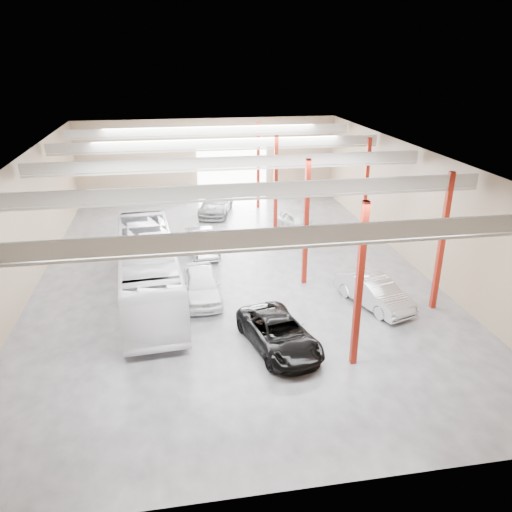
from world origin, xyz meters
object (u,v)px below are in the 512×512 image
object	(u,v)px
coach_bus	(148,269)
car_row_a	(202,285)
black_sedan	(279,333)
car_row_b	(202,242)
car_right_far	(298,223)
car_right_near	(374,292)
car_row_c	(216,203)

from	to	relation	value
coach_bus	car_row_a	size ratio (longest dim) A/B	2.60
black_sedan	car_row_b	distance (m)	12.05
car_row_a	black_sedan	bearing A→B (deg)	-61.88
coach_bus	black_sedan	size ratio (longest dim) A/B	2.34
coach_bus	car_row_a	bearing A→B (deg)	-14.83
coach_bus	car_right_far	xyz separation A→B (m)	(10.22, 8.77, -0.93)
car_right_near	coach_bus	bearing A→B (deg)	147.84
black_sedan	car_row_c	distance (m)	20.37
car_row_c	black_sedan	bearing A→B (deg)	-72.80
car_row_a	car_right_far	distance (m)	11.94
car_row_b	car_row_c	size ratio (longest dim) A/B	0.82
car_right_near	car_right_far	size ratio (longest dim) A/B	1.06
black_sedan	car_row_b	bearing A→B (deg)	89.36
car_row_a	car_right_near	xyz separation A→B (m)	(8.60, -2.27, -0.02)
car_row_b	car_right_near	distance (m)	11.90
car_row_a	car_row_b	xyz separation A→B (m)	(0.47, 6.43, -0.04)
car_row_a	car_row_b	world-z (taller)	car_row_a
black_sedan	car_right_far	size ratio (longest dim) A/B	1.17
car_row_c	car_row_a	bearing A→B (deg)	-83.35
car_row_b	car_right_far	size ratio (longest dim) A/B	1.03
black_sedan	car_right_near	distance (m)	6.40
black_sedan	car_row_c	size ratio (longest dim) A/B	0.93
car_row_a	car_right_near	bearing A→B (deg)	-15.86
coach_bus	car_row_b	size ratio (longest dim) A/B	2.66
coach_bus	black_sedan	world-z (taller)	coach_bus
black_sedan	coach_bus	bearing A→B (deg)	121.46
coach_bus	car_right_near	xyz separation A→B (m)	(11.28, -2.76, -0.91)
car_row_c	coach_bus	bearing A→B (deg)	-93.61
car_row_c	car_right_near	world-z (taller)	car_row_c
black_sedan	car_right_far	distance (m)	15.30
car_row_c	car_right_far	world-z (taller)	car_row_c
car_right_near	car_right_far	bearing A→B (deg)	76.81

